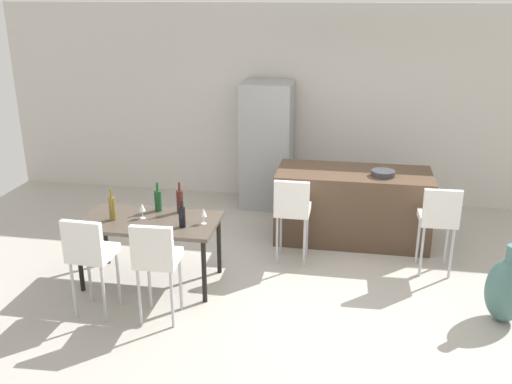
{
  "coord_description": "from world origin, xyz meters",
  "views": [
    {
      "loc": [
        0.38,
        -5.75,
        3.08
      ],
      "look_at": [
        -0.68,
        0.35,
        0.85
      ],
      "focal_mm": 39.7,
      "sensor_mm": 36.0,
      "label": 1
    }
  ],
  "objects_px": {
    "bar_chair_left": "(292,207)",
    "wine_bottle_middle": "(180,201)",
    "bar_chair_middle": "(439,217)",
    "wine_glass_far": "(142,208)",
    "refrigerator": "(267,145)",
    "wine_bottle_end": "(112,208)",
    "fruit_bowl": "(383,173)",
    "dining_chair_near": "(89,251)",
    "wine_glass_right": "(203,213)",
    "wine_bottle_left": "(182,217)",
    "dining_table": "(150,226)",
    "kitchen_island": "(352,206)",
    "dining_chair_far": "(156,256)",
    "floor_vase": "(507,290)",
    "wine_bottle_inner": "(158,200)"
  },
  "relations": [
    {
      "from": "bar_chair_left",
      "to": "wine_bottle_middle",
      "type": "height_order",
      "value": "wine_bottle_middle"
    },
    {
      "from": "bar_chair_middle",
      "to": "wine_glass_far",
      "type": "relative_size",
      "value": 6.03
    },
    {
      "from": "refrigerator",
      "to": "wine_bottle_end",
      "type": "bearing_deg",
      "value": -115.31
    },
    {
      "from": "wine_bottle_end",
      "to": "fruit_bowl",
      "type": "bearing_deg",
      "value": 27.07
    },
    {
      "from": "wine_bottle_middle",
      "to": "refrigerator",
      "type": "relative_size",
      "value": 0.19
    },
    {
      "from": "dining_chair_near",
      "to": "wine_glass_right",
      "type": "xyz_separation_m",
      "value": [
        0.94,
        0.75,
        0.17
      ]
    },
    {
      "from": "dining_chair_near",
      "to": "wine_bottle_end",
      "type": "height_order",
      "value": "wine_bottle_end"
    },
    {
      "from": "wine_bottle_left",
      "to": "dining_table",
      "type": "bearing_deg",
      "value": 162.99
    },
    {
      "from": "fruit_bowl",
      "to": "dining_chair_near",
      "type": "bearing_deg",
      "value": -142.69
    },
    {
      "from": "kitchen_island",
      "to": "dining_chair_far",
      "type": "distance_m",
      "value": 2.92
    },
    {
      "from": "kitchen_island",
      "to": "floor_vase",
      "type": "relative_size",
      "value": 2.39
    },
    {
      "from": "bar_chair_middle",
      "to": "wine_glass_right",
      "type": "xyz_separation_m",
      "value": [
        -2.49,
        -0.73,
        0.17
      ]
    },
    {
      "from": "wine_bottle_inner",
      "to": "fruit_bowl",
      "type": "relative_size",
      "value": 1.16
    },
    {
      "from": "wine_bottle_middle",
      "to": "wine_bottle_end",
      "type": "height_order",
      "value": "wine_bottle_end"
    },
    {
      "from": "wine_bottle_left",
      "to": "wine_bottle_inner",
      "type": "relative_size",
      "value": 0.88
    },
    {
      "from": "bar_chair_middle",
      "to": "wine_glass_right",
      "type": "bearing_deg",
      "value": -163.57
    },
    {
      "from": "kitchen_island",
      "to": "bar_chair_middle",
      "type": "relative_size",
      "value": 1.83
    },
    {
      "from": "dining_chair_near",
      "to": "refrigerator",
      "type": "bearing_deg",
      "value": 70.1
    },
    {
      "from": "wine_bottle_left",
      "to": "wine_bottle_middle",
      "type": "bearing_deg",
      "value": 110.08
    },
    {
      "from": "kitchen_island",
      "to": "refrigerator",
      "type": "xyz_separation_m",
      "value": [
        -1.27,
        1.07,
        0.46
      ]
    },
    {
      "from": "dining_chair_near",
      "to": "wine_bottle_middle",
      "type": "relative_size",
      "value": 2.99
    },
    {
      "from": "refrigerator",
      "to": "dining_chair_near",
      "type": "bearing_deg",
      "value": -109.9
    },
    {
      "from": "dining_chair_near",
      "to": "wine_bottle_inner",
      "type": "xyz_separation_m",
      "value": [
        0.35,
        1.02,
        0.17
      ]
    },
    {
      "from": "wine_bottle_inner",
      "to": "floor_vase",
      "type": "height_order",
      "value": "wine_bottle_inner"
    },
    {
      "from": "wine_bottle_left",
      "to": "wine_glass_right",
      "type": "xyz_separation_m",
      "value": [
        0.2,
        0.12,
        0.01
      ]
    },
    {
      "from": "wine_bottle_left",
      "to": "fruit_bowl",
      "type": "height_order",
      "value": "wine_bottle_left"
    },
    {
      "from": "wine_bottle_left",
      "to": "wine_glass_far",
      "type": "bearing_deg",
      "value": 162.35
    },
    {
      "from": "dining_table",
      "to": "fruit_bowl",
      "type": "relative_size",
      "value": 5.17
    },
    {
      "from": "bar_chair_middle",
      "to": "wine_bottle_inner",
      "type": "xyz_separation_m",
      "value": [
        -3.09,
        -0.46,
        0.17
      ]
    },
    {
      "from": "dining_chair_near",
      "to": "fruit_bowl",
      "type": "height_order",
      "value": "dining_chair_near"
    },
    {
      "from": "dining_chair_far",
      "to": "wine_bottle_left",
      "type": "relative_size",
      "value": 3.57
    },
    {
      "from": "dining_chair_near",
      "to": "wine_glass_right",
      "type": "distance_m",
      "value": 1.21
    },
    {
      "from": "fruit_bowl",
      "to": "wine_bottle_middle",
      "type": "bearing_deg",
      "value": -152.97
    },
    {
      "from": "wine_glass_right",
      "to": "floor_vase",
      "type": "distance_m",
      "value": 3.1
    },
    {
      "from": "wine_glass_far",
      "to": "wine_bottle_inner",
      "type": "bearing_deg",
      "value": 68.37
    },
    {
      "from": "wine_bottle_end",
      "to": "wine_glass_right",
      "type": "bearing_deg",
      "value": 3.58
    },
    {
      "from": "wine_bottle_middle",
      "to": "wine_glass_far",
      "type": "distance_m",
      "value": 0.42
    },
    {
      "from": "wine_bottle_inner",
      "to": "floor_vase",
      "type": "relative_size",
      "value": 0.41
    },
    {
      "from": "refrigerator",
      "to": "fruit_bowl",
      "type": "relative_size",
      "value": 6.42
    },
    {
      "from": "dining_table",
      "to": "wine_glass_far",
      "type": "distance_m",
      "value": 0.21
    },
    {
      "from": "floor_vase",
      "to": "refrigerator",
      "type": "bearing_deg",
      "value": 135.18
    },
    {
      "from": "dining_chair_far",
      "to": "wine_bottle_end",
      "type": "height_order",
      "value": "wine_bottle_end"
    },
    {
      "from": "bar_chair_left",
      "to": "fruit_bowl",
      "type": "bearing_deg",
      "value": 33.15
    },
    {
      "from": "dining_chair_near",
      "to": "wine_bottle_left",
      "type": "relative_size",
      "value": 3.57
    },
    {
      "from": "refrigerator",
      "to": "floor_vase",
      "type": "distance_m",
      "value": 3.96
    },
    {
      "from": "floor_vase",
      "to": "bar_chair_left",
      "type": "bearing_deg",
      "value": 157.8
    },
    {
      "from": "fruit_bowl",
      "to": "floor_vase",
      "type": "bearing_deg",
      "value": -53.59
    },
    {
      "from": "bar_chair_middle",
      "to": "dining_chair_near",
      "type": "bearing_deg",
      "value": -156.63
    },
    {
      "from": "bar_chair_left",
      "to": "wine_glass_right",
      "type": "relative_size",
      "value": 6.03
    },
    {
      "from": "bar_chair_left",
      "to": "dining_chair_near",
      "type": "xyz_separation_m",
      "value": [
        -1.8,
        -1.48,
        0.0
      ]
    }
  ]
}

